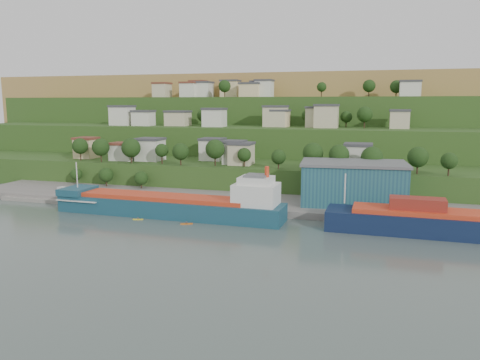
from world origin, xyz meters
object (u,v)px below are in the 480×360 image
at_px(cargo_ship_far, 476,226).
at_px(kayak_orange, 187,223).
at_px(cargo_ship_near, 175,207).
at_px(warehouse, 353,183).
at_px(caravan, 64,191).

bearing_deg(cargo_ship_far, kayak_orange, -172.91).
relative_size(cargo_ship_near, warehouse, 2.10).
bearing_deg(cargo_ship_far, caravan, 174.98).
bearing_deg(warehouse, caravan, -179.54).
bearing_deg(cargo_ship_near, kayak_orange, -47.55).
distance_m(caravan, kayak_orange, 57.75).
height_order(cargo_ship_far, warehouse, cargo_ship_far).
bearing_deg(kayak_orange, warehouse, 10.75).
xyz_separation_m(cargo_ship_far, caravan, (-125.96, 13.06, -0.39)).
height_order(cargo_ship_near, warehouse, cargo_ship_near).
height_order(cargo_ship_near, kayak_orange, cargo_ship_near).
distance_m(warehouse, caravan, 96.28).
bearing_deg(warehouse, cargo_ship_near, -160.19).
xyz_separation_m(warehouse, caravan, (-95.68, -8.84, -5.98)).
height_order(cargo_ship_far, caravan, cargo_ship_far).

